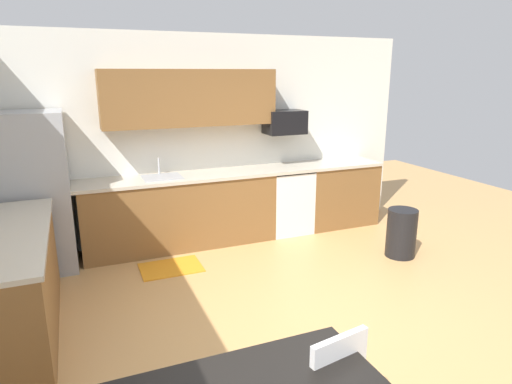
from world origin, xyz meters
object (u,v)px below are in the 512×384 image
object	(u,v)px
microwave	(285,122)
trash_bin	(401,233)
refrigerator	(34,193)
oven_range	(286,200)

from	to	relation	value
microwave	trash_bin	distance (m)	2.13
refrigerator	trash_bin	xyz separation A→B (m)	(4.09, -1.30, -0.60)
trash_bin	refrigerator	bearing A→B (deg)	162.40
refrigerator	microwave	size ratio (longest dim) A/B	3.35
oven_range	refrigerator	bearing A→B (deg)	-178.56
refrigerator	oven_range	bearing A→B (deg)	1.44
oven_range	trash_bin	distance (m)	1.65
refrigerator	microwave	xyz separation A→B (m)	(3.19, 0.18, 0.64)
oven_range	microwave	world-z (taller)	microwave
oven_range	trash_bin	bearing A→B (deg)	-56.86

